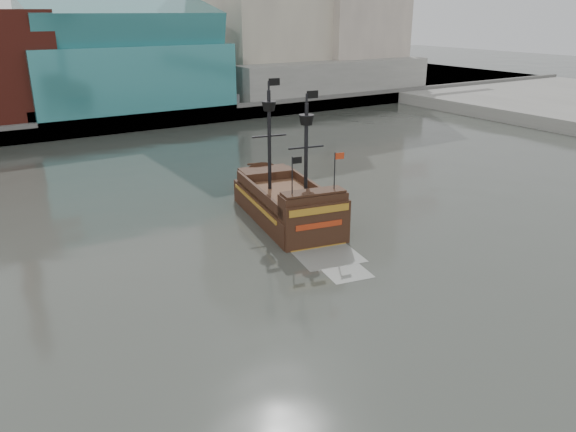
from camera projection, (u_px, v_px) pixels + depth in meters
ground at (358, 354)px, 29.32m from camera, size 400.00×400.00×0.00m
promenade_far at (39, 103)px, 102.01m from camera, size 220.00×60.00×2.00m
seawall at (76, 128)px, 78.48m from camera, size 220.00×1.00×2.60m
crane_b at (404, 16)px, 141.13m from camera, size 19.10×4.00×26.25m
pirate_ship at (287, 207)px, 47.58m from camera, size 7.93×17.39×12.55m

